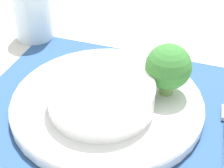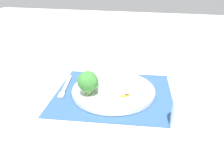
# 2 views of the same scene
# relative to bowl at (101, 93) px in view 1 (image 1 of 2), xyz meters

# --- Properties ---
(ground_plane) EXTENTS (4.00, 4.00, 0.00)m
(ground_plane) POSITION_rel_bowl_xyz_m (-0.00, 0.02, -0.05)
(ground_plane) COLOR beige
(placemat) EXTENTS (0.46, 0.42, 0.00)m
(placemat) POSITION_rel_bowl_xyz_m (-0.00, 0.02, -0.05)
(placemat) COLOR #2D5184
(placemat) RESTS_ON ground_plane
(plate) EXTENTS (0.30, 0.30, 0.02)m
(plate) POSITION_rel_bowl_xyz_m (-0.00, 0.02, -0.03)
(plate) COLOR white
(plate) RESTS_ON placemat
(bowl) EXTENTS (0.16, 0.16, 0.05)m
(bowl) POSITION_rel_bowl_xyz_m (0.00, 0.00, 0.00)
(bowl) COLOR white
(bowl) RESTS_ON plate
(broccoli_floret) EXTENTS (0.07, 0.07, 0.09)m
(broccoli_floret) POSITION_rel_bowl_xyz_m (0.07, 0.08, 0.02)
(broccoli_floret) COLOR #759E51
(broccoli_floret) RESTS_ON plate
(carrot_slice_near) EXTENTS (0.04, 0.04, 0.01)m
(carrot_slice_near) POSITION_rel_bowl_xyz_m (-0.04, 0.06, -0.02)
(carrot_slice_near) COLOR orange
(carrot_slice_near) RESTS_ON plate
(carrot_slice_middle) EXTENTS (0.04, 0.04, 0.01)m
(carrot_slice_middle) POSITION_rel_bowl_xyz_m (-0.05, 0.05, -0.02)
(carrot_slice_middle) COLOR orange
(carrot_slice_middle) RESTS_ON plate
(water_glass) EXTENTS (0.08, 0.08, 0.11)m
(water_glass) POSITION_rel_bowl_xyz_m (-0.24, 0.16, 0.00)
(water_glass) COLOR silver
(water_glass) RESTS_ON ground_plane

